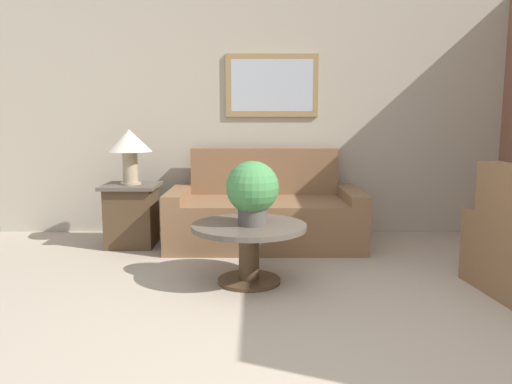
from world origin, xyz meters
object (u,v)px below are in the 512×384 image
object	(u,v)px
side_table	(130,214)
potted_plant_on_table	(251,190)
couch_main	(263,215)
coffee_table	(247,240)
table_lamp	(127,145)

from	to	relation	value
side_table	potted_plant_on_table	bearing A→B (deg)	-44.21
couch_main	coffee_table	size ratio (longest dim) A/B	2.15
table_lamp	potted_plant_on_table	size ratio (longest dim) A/B	1.11
couch_main	side_table	bearing A→B (deg)	-177.29
side_table	table_lamp	distance (m)	0.70
table_lamp	potted_plant_on_table	xyz separation A→B (m)	(1.23, -1.20, -0.28)
potted_plant_on_table	side_table	bearing A→B (deg)	135.79
couch_main	potted_plant_on_table	distance (m)	1.34
table_lamp	potted_plant_on_table	distance (m)	1.74
coffee_table	side_table	world-z (taller)	side_table
coffee_table	table_lamp	world-z (taller)	table_lamp
couch_main	coffee_table	distance (m)	1.24
couch_main	coffee_table	xyz separation A→B (m)	(-0.14, -1.23, 0.04)
table_lamp	potted_plant_on_table	bearing A→B (deg)	-44.21
coffee_table	potted_plant_on_table	xyz separation A→B (m)	(0.03, -0.03, 0.40)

